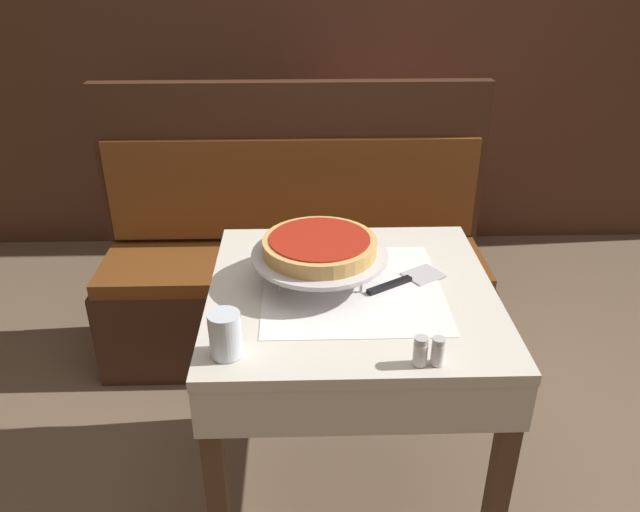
# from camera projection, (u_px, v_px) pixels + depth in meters

# --- Properties ---
(ground_plane) EXTENTS (14.00, 14.00, 0.00)m
(ground_plane) POSITION_uv_depth(u_px,v_px,m) (346.00, 492.00, 2.04)
(ground_plane) COLOR brown
(dining_table_front) EXTENTS (0.77, 0.77, 0.78)m
(dining_table_front) POSITION_uv_depth(u_px,v_px,m) (351.00, 321.00, 1.73)
(dining_table_front) COLOR beige
(dining_table_front) RESTS_ON ground_plane
(dining_table_rear) EXTENTS (0.66, 0.66, 0.78)m
(dining_table_rear) POSITION_uv_depth(u_px,v_px,m) (382.00, 152.00, 3.06)
(dining_table_rear) COLOR red
(dining_table_rear) RESTS_ON ground_plane
(booth_bench) EXTENTS (1.57, 0.45, 1.12)m
(booth_bench) POSITION_uv_depth(u_px,v_px,m) (295.00, 280.00, 2.61)
(booth_bench) COLOR #3D2316
(booth_bench) RESTS_ON ground_plane
(back_wall_panel) EXTENTS (6.00, 0.04, 2.40)m
(back_wall_panel) POSITION_uv_depth(u_px,v_px,m) (326.00, 26.00, 3.19)
(back_wall_panel) COLOR #4C2D1E
(back_wall_panel) RESTS_ON ground_plane
(pizza_pan_stand) EXTENTS (0.37, 0.37, 0.09)m
(pizza_pan_stand) POSITION_uv_depth(u_px,v_px,m) (320.00, 256.00, 1.68)
(pizza_pan_stand) COLOR #ADADB2
(pizza_pan_stand) RESTS_ON dining_table_front
(deep_dish_pizza) EXTENTS (0.31, 0.31, 0.04)m
(deep_dish_pizza) POSITION_uv_depth(u_px,v_px,m) (320.00, 245.00, 1.67)
(deep_dish_pizza) COLOR tan
(deep_dish_pizza) RESTS_ON pizza_pan_stand
(pizza_server) EXTENTS (0.23, 0.17, 0.01)m
(pizza_server) POSITION_uv_depth(u_px,v_px,m) (407.00, 280.00, 1.71)
(pizza_server) COLOR #BCBCC1
(pizza_server) RESTS_ON dining_table_front
(water_glass_near) EXTENTS (0.07, 0.07, 0.11)m
(water_glass_near) POSITION_uv_depth(u_px,v_px,m) (225.00, 334.00, 1.39)
(water_glass_near) COLOR silver
(water_glass_near) RESTS_ON dining_table_front
(salt_shaker) EXTENTS (0.03, 0.03, 0.07)m
(salt_shaker) POSITION_uv_depth(u_px,v_px,m) (420.00, 351.00, 1.37)
(salt_shaker) COLOR silver
(salt_shaker) RESTS_ON dining_table_front
(pepper_shaker) EXTENTS (0.03, 0.03, 0.07)m
(pepper_shaker) POSITION_uv_depth(u_px,v_px,m) (438.00, 351.00, 1.37)
(pepper_shaker) COLOR silver
(pepper_shaker) RESTS_ON dining_table_front
(condiment_caddy) EXTENTS (0.13, 0.13, 0.16)m
(condiment_caddy) POSITION_uv_depth(u_px,v_px,m) (387.00, 120.00, 3.03)
(condiment_caddy) COLOR black
(condiment_caddy) RESTS_ON dining_table_rear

